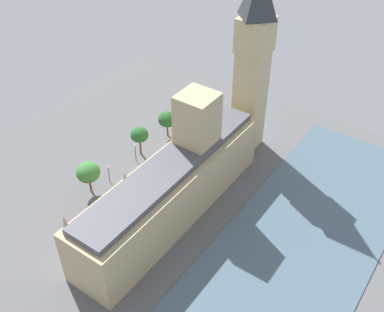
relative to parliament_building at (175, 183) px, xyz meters
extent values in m
plane|color=#565659|center=(1.99, 1.68, -9.30)|extent=(133.48, 133.48, 0.00)
cube|color=#475B6B|center=(-32.00, 1.68, -9.18)|extent=(35.48, 120.13, 0.25)
cube|color=tan|center=(-0.01, 1.68, -1.65)|extent=(13.81, 62.43, 15.31)
cube|color=tan|center=(-0.01, -9.56, 5.94)|extent=(9.05, 9.05, 30.49)
cube|color=#4C4C54|center=(-0.01, 1.68, 6.80)|extent=(10.49, 59.94, 1.60)
cone|color=tan|center=(6.50, -26.42, 6.97)|extent=(1.20, 1.20, 1.93)
cone|color=tan|center=(6.50, -7.69, 7.40)|extent=(1.20, 1.20, 2.79)
cone|color=tan|center=(6.50, 11.04, 6.94)|extent=(1.20, 1.20, 1.87)
cone|color=tan|center=(6.50, 29.77, 7.59)|extent=(1.20, 1.20, 3.17)
cube|color=tan|center=(-0.43, -36.17, 6.41)|extent=(7.76, 7.76, 31.44)
cube|color=tan|center=(-0.43, -36.17, 27.01)|extent=(8.54, 8.54, 9.75)
cylinder|color=silver|center=(3.98, -36.17, 27.01)|extent=(0.25, 5.90, 5.90)
torus|color=black|center=(3.98, -36.17, 27.01)|extent=(0.24, 6.14, 6.14)
cylinder|color=silver|center=(-0.43, -40.59, 27.01)|extent=(5.90, 0.25, 5.90)
torus|color=black|center=(-0.43, -40.59, 27.01)|extent=(6.14, 0.24, 6.14)
cube|color=silver|center=(14.34, -16.32, -8.59)|extent=(1.93, 4.27, 0.75)
cube|color=black|center=(14.33, -16.10, -7.89)|extent=(1.60, 2.40, 0.65)
cylinder|color=black|center=(15.21, -17.65, -8.96)|extent=(0.26, 0.69, 0.68)
cylinder|color=black|center=(13.52, -17.69, -8.96)|extent=(0.26, 0.69, 0.68)
cylinder|color=black|center=(15.15, -14.95, -8.96)|extent=(0.26, 0.69, 0.68)
cylinder|color=black|center=(13.47, -14.98, -8.96)|extent=(0.26, 0.69, 0.68)
cube|color=gold|center=(13.57, -5.10, -8.59)|extent=(1.97, 4.69, 0.75)
cube|color=black|center=(13.56, -4.87, -7.89)|extent=(1.62, 2.64, 0.65)
cylinder|color=black|center=(14.45, -6.57, -8.96)|extent=(0.27, 0.69, 0.68)
cylinder|color=black|center=(12.75, -6.61, -8.96)|extent=(0.27, 0.69, 0.68)
cylinder|color=black|center=(14.38, -3.60, -8.96)|extent=(0.27, 0.69, 0.68)
cylinder|color=black|center=(12.68, -3.64, -8.96)|extent=(0.27, 0.69, 0.68)
cube|color=navy|center=(15.32, 6.15, -8.59)|extent=(1.72, 4.61, 0.75)
cube|color=black|center=(15.32, 5.92, -7.89)|extent=(1.44, 2.58, 0.65)
cylinder|color=black|center=(14.56, 7.62, -8.96)|extent=(0.25, 0.68, 0.68)
cylinder|color=black|center=(16.10, 7.62, -8.96)|extent=(0.25, 0.68, 0.68)
cylinder|color=black|center=(14.54, 4.68, -8.96)|extent=(0.25, 0.68, 0.68)
cylinder|color=black|center=(16.08, 4.67, -8.96)|extent=(0.25, 0.68, 0.68)
cube|color=red|center=(14.53, 17.46, -6.65)|extent=(2.63, 10.53, 4.20)
cube|color=black|center=(14.53, 17.46, -6.57)|extent=(2.68, 10.13, 0.70)
cylinder|color=black|center=(15.64, 13.77, -8.75)|extent=(0.36, 1.10, 1.10)
cylinder|color=black|center=(13.34, 13.80, -8.75)|extent=(0.36, 1.10, 1.10)
cylinder|color=black|center=(15.73, 21.12, -8.75)|extent=(0.36, 1.10, 1.10)
cylinder|color=black|center=(13.43, 21.15, -8.75)|extent=(0.36, 1.10, 1.10)
cylinder|color=#336B60|center=(10.05, -20.01, -8.65)|extent=(0.58, 0.58, 1.31)
sphere|color=#8C6647|center=(10.05, -20.01, -7.87)|extent=(0.25, 0.25, 0.25)
cube|color=black|center=(9.94, -20.26, -8.59)|extent=(0.32, 0.22, 0.23)
cylinder|color=brown|center=(22.34, -25.31, -7.26)|extent=(0.56, 0.56, 4.09)
ellipsoid|color=#235623|center=(22.34, -25.31, -3.04)|extent=(5.82, 5.82, 4.95)
cylinder|color=brown|center=(23.06, -12.79, -6.67)|extent=(0.56, 0.56, 5.26)
ellipsoid|color=#235623|center=(23.06, -12.79, -2.03)|extent=(5.36, 5.36, 4.55)
cylinder|color=brown|center=(23.51, 8.09, -7.08)|extent=(0.56, 0.56, 4.46)
ellipsoid|color=#387533|center=(23.51, 8.09, -2.41)|extent=(6.50, 6.50, 5.52)
cylinder|color=black|center=(22.00, -9.27, -6.44)|extent=(0.18, 0.18, 5.73)
sphere|color=#F2EAC6|center=(22.00, -9.27, -3.29)|extent=(0.56, 0.56, 0.56)
cylinder|color=black|center=(22.09, 2.12, -6.73)|extent=(0.18, 0.18, 5.16)
sphere|color=#F2EAC6|center=(22.09, 2.12, -3.87)|extent=(0.56, 0.56, 0.56)
camera|label=1|loc=(-53.85, 68.84, 78.14)|focal=42.99mm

